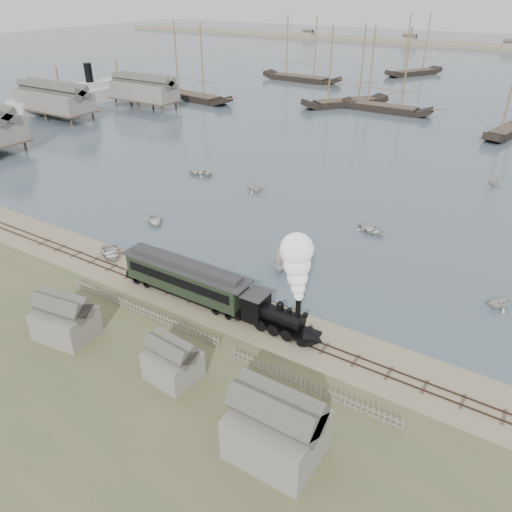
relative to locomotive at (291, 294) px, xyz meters
The scene contains 25 objects.
ground 8.96m from the locomotive, 164.88° to the left, with size 600.00×600.00×0.00m, color gray.
harbor_water 172.22m from the locomotive, 92.46° to the left, with size 600.00×336.00×0.06m, color #43505F.
rail_track 8.72m from the locomotive, behind, with size 120.00×1.80×0.16m.
picket_fence_west 15.49m from the locomotive, 160.22° to the right, with size 19.00×0.10×1.20m, color slate, non-canonical shape.
picket_fence_east 8.82m from the locomotive, 47.18° to the right, with size 15.00×0.10×1.20m, color slate, non-canonical shape.
shed_left 21.11m from the locomotive, 147.71° to the right, with size 5.00×4.00×4.10m, color slate, non-canonical shape.
shed_mid 12.28m from the locomotive, 118.39° to the right, with size 4.00×3.50×3.60m, color slate, non-canonical shape.
shed_right 14.03m from the locomotive, 65.00° to the right, with size 6.00×5.00×5.10m, color slate, non-canonical shape.
western_wharf 93.38m from the locomotive, 153.27° to the left, with size 36.00×56.00×8.00m, color slate, non-canonical shape.
locomotive is the anchor object (origin of this frame).
passenger_coach 12.45m from the locomotive, behind, with size 15.00×2.89×3.64m.
beached_dinghy 25.92m from the locomotive, behind, with size 4.32×3.08×0.89m, color silver.
steamship 114.65m from the locomotive, 147.23° to the left, with size 45.16×7.53×9.88m, color silver, non-canonical shape.
rowboat_0 30.01m from the locomotive, 156.93° to the left, with size 3.78×2.70×0.78m, color silver.
rowboat_1 36.61m from the locomotive, 127.58° to the left, with size 3.19×2.75×1.68m, color silver.
rowboat_2 12.95m from the locomotive, 123.72° to the left, with size 4.15×1.56×1.60m, color silver.
rowboat_3 25.09m from the locomotive, 93.19° to the left, with size 4.16×2.97×0.86m, color silver.
rowboat_4 22.18m from the locomotive, 44.20° to the left, with size 2.77×2.39×1.46m, color silver.
rowboat_6 45.92m from the locomotive, 138.49° to the left, with size 4.41×3.15×0.91m, color silver.
rowboat_7 52.84m from the locomotive, 80.19° to the left, with size 3.09×2.66×1.63m, color silver.
schooner_0 107.50m from the locomotive, 133.55° to the left, with size 26.16×6.04×20.00m, color black, non-canonical shape.
schooner_1 99.81m from the locomotive, 110.56° to the left, with size 23.79×5.49×20.00m, color black, non-canonical shape.
schooner_2 95.73m from the locomotive, 104.36° to the left, with size 22.86×5.28×20.00m, color black, non-canonical shape.
schooner_6 135.77m from the locomotive, 117.39° to the left, with size 27.27×6.29×20.00m, color black, non-canonical shape.
schooner_7 156.25m from the locomotive, 102.81° to the left, with size 22.97×5.30×20.00m, color black, non-canonical shape.
Camera 1 is at (24.67, -34.98, 28.91)m, focal length 35.00 mm.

